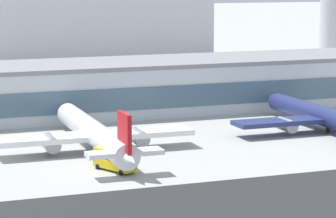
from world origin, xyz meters
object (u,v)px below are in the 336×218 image
object	(u,v)px
terminal_building	(147,86)
distant_hotel_block	(81,9)
airliner_gold_tail_gate_2	(327,118)
service_fuel_truck_1	(115,159)
airliner_red_tail_gate_1	(96,135)

from	to	relation	value
terminal_building	distant_hotel_block	size ratio (longest dim) A/B	2.29
airliner_gold_tail_gate_2	service_fuel_truck_1	size ratio (longest dim) A/B	5.35
airliner_red_tail_gate_1	distant_hotel_block	bearing A→B (deg)	-12.46
terminal_building	airliner_gold_tail_gate_2	bearing A→B (deg)	-55.62
distant_hotel_block	service_fuel_truck_1	bearing A→B (deg)	-102.57
airliner_red_tail_gate_1	service_fuel_truck_1	xyz separation A→B (m)	(-0.89, -14.80, -1.37)
service_fuel_truck_1	distant_hotel_block	bearing A→B (deg)	-37.23
airliner_gold_tail_gate_2	distant_hotel_block	bearing A→B (deg)	5.12
terminal_building	service_fuel_truck_1	distance (m)	61.34
airliner_red_tail_gate_1	service_fuel_truck_1	world-z (taller)	airliner_red_tail_gate_1
terminal_building	airliner_red_tail_gate_1	size ratio (longest dim) A/B	4.25
terminal_building	distant_hotel_block	bearing A→B (deg)	83.60
terminal_building	airliner_gold_tail_gate_2	xyz separation A→B (m)	(26.71, -39.05, -3.04)
airliner_gold_tail_gate_2	service_fuel_truck_1	xyz separation A→B (m)	(-51.67, -16.83, -1.11)
distant_hotel_block	airliner_gold_tail_gate_2	size ratio (longest dim) A/B	2.01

